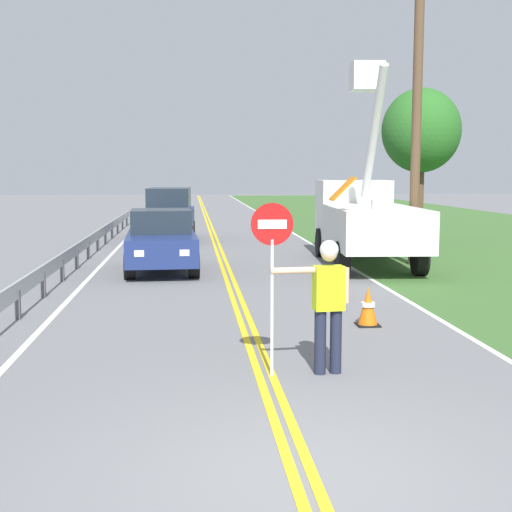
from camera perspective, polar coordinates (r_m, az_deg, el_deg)
ground_plane at (r=6.57m, az=3.93°, el=-17.69°), size 160.00×160.00×0.00m
centerline_yellow_left at (r=26.06m, az=-3.39°, el=0.86°), size 0.11×110.00×0.01m
centerline_yellow_right at (r=26.06m, az=-3.00°, el=0.86°), size 0.11×110.00×0.01m
edge_line_right at (r=26.44m, az=4.62°, el=0.94°), size 0.12×110.00×0.01m
edge_line_left at (r=26.17m, az=-11.10°, el=0.77°), size 0.12×110.00×0.01m
flagger_worker at (r=9.47m, az=5.87°, el=-3.41°), size 1.08×0.28×1.83m
stop_sign_paddle at (r=9.18m, az=1.32°, el=0.48°), size 0.56×0.04×2.33m
utility_bucket_truck at (r=21.12m, az=8.78°, el=3.26°), size 3.01×6.93×5.88m
oncoming_sedan_nearest at (r=19.37m, az=-7.72°, el=1.19°), size 2.06×4.18×1.70m
oncoming_suv_second at (r=28.17m, az=-7.06°, el=3.42°), size 2.04×4.66×2.10m
utility_pole_near at (r=21.15m, az=12.96°, el=11.06°), size 1.80×0.28×8.31m
traffic_cone_lead at (r=12.64m, az=9.11°, el=-4.13°), size 0.40×0.40×0.70m
traffic_cone_mid at (r=15.08m, az=6.28°, el=-2.30°), size 0.40×0.40×0.70m
guardrail_left_shoulder at (r=21.50m, az=-13.96°, el=0.77°), size 0.10×32.00×0.71m
roadside_tree_verge at (r=27.83m, az=13.31°, el=9.86°), size 3.00×3.00×5.90m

